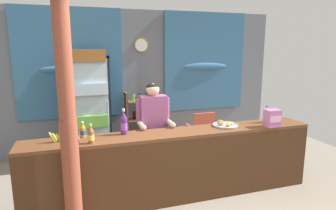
# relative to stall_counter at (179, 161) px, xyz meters

# --- Properties ---
(ground_plane) EXTENTS (7.78, 7.78, 0.00)m
(ground_plane) POSITION_rel_stall_counter_xyz_m (-0.02, 0.70, -0.58)
(ground_plane) COLOR gray
(back_wall_curtained) EXTENTS (5.78, 0.22, 2.77)m
(back_wall_curtained) POSITION_rel_stall_counter_xyz_m (-0.02, 2.32, 0.86)
(back_wall_curtained) COLOR slate
(back_wall_curtained) RESTS_ON ground
(stall_counter) EXTENTS (3.93, 0.47, 0.94)m
(stall_counter) POSITION_rel_stall_counter_xyz_m (0.00, 0.00, 0.00)
(stall_counter) COLOR brown
(stall_counter) RESTS_ON ground
(timber_post) EXTENTS (0.21, 0.19, 2.61)m
(timber_post) POSITION_rel_stall_counter_xyz_m (-1.34, -0.25, 0.67)
(timber_post) COLOR brown
(timber_post) RESTS_ON ground
(drink_fridge) EXTENTS (0.69, 0.65, 2.02)m
(drink_fridge) POSITION_rel_stall_counter_xyz_m (-1.02, 1.83, 0.53)
(drink_fridge) COLOR black
(drink_fridge) RESTS_ON ground
(bottle_shelf_rack) EXTENTS (0.48, 0.28, 1.21)m
(bottle_shelf_rack) POSITION_rel_stall_counter_xyz_m (-0.13, 2.01, 0.06)
(bottle_shelf_rack) COLOR brown
(bottle_shelf_rack) RESTS_ON ground
(plastic_lawn_chair) EXTENTS (0.44, 0.44, 0.86)m
(plastic_lawn_chair) POSITION_rel_stall_counter_xyz_m (1.00, 1.48, -0.08)
(plastic_lawn_chair) COLOR #E5563D
(plastic_lawn_chair) RESTS_ON ground
(shopkeeper) EXTENTS (0.50, 0.42, 1.55)m
(shopkeeper) POSITION_rel_stall_counter_xyz_m (-0.19, 0.58, 0.40)
(shopkeeper) COLOR #28282D
(shopkeeper) RESTS_ON ground
(soda_bottle_grape_soda) EXTENTS (0.09, 0.09, 0.34)m
(soda_bottle_grape_soda) POSITION_rel_stall_counter_xyz_m (-0.68, 0.22, 0.51)
(soda_bottle_grape_soda) COLOR #56286B
(soda_bottle_grape_soda) RESTS_ON stall_counter
(soda_bottle_orange_soda) EXTENTS (0.07, 0.07, 0.20)m
(soda_bottle_orange_soda) POSITION_rel_stall_counter_xyz_m (-1.19, 0.24, 0.45)
(soda_bottle_orange_soda) COLOR orange
(soda_bottle_orange_soda) RESTS_ON stall_counter
(soda_bottle_iced_tea) EXTENTS (0.07, 0.07, 0.24)m
(soda_bottle_iced_tea) POSITION_rel_stall_counter_xyz_m (-1.11, -0.03, 0.46)
(soda_bottle_iced_tea) COLOR brown
(soda_bottle_iced_tea) RESTS_ON stall_counter
(soda_bottle_water) EXTENTS (0.07, 0.07, 0.26)m
(soda_bottle_water) POSITION_rel_stall_counter_xyz_m (1.45, 0.17, 0.47)
(soda_bottle_water) COLOR silver
(soda_bottle_water) RESTS_ON stall_counter
(snack_box_wafer) EXTENTS (0.20, 0.16, 0.25)m
(snack_box_wafer) POSITION_rel_stall_counter_xyz_m (1.38, -0.06, 0.49)
(snack_box_wafer) COLOR #B76699
(snack_box_wafer) RESTS_ON stall_counter
(pastry_tray) EXTENTS (0.36, 0.36, 0.07)m
(pastry_tray) POSITION_rel_stall_counter_xyz_m (0.76, 0.16, 0.39)
(pastry_tray) COLOR #BCBCC1
(pastry_tray) RESTS_ON stall_counter
(banana_bunch) EXTENTS (0.27, 0.06, 0.16)m
(banana_bunch) POSITION_rel_stall_counter_xyz_m (-1.46, 0.15, 0.42)
(banana_bunch) COLOR #B7C647
(banana_bunch) RESTS_ON stall_counter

